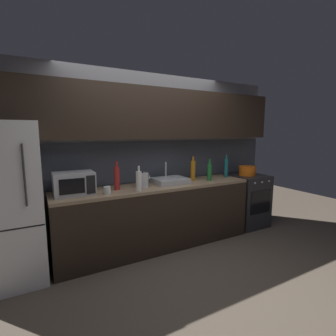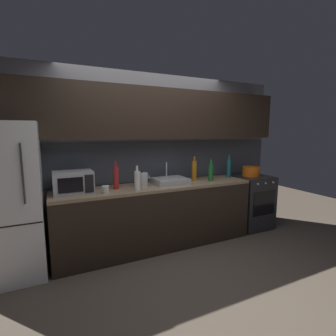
{
  "view_description": "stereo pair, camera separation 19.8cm",
  "coord_description": "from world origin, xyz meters",
  "px_view_note": "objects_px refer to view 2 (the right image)",
  "views": [
    {
      "loc": [
        -1.5,
        -2.18,
        1.64
      ],
      "look_at": [
        0.16,
        0.9,
        1.13
      ],
      "focal_mm": 26.52,
      "sensor_mm": 36.0,
      "label": 1
    },
    {
      "loc": [
        -1.33,
        -2.27,
        1.64
      ],
      "look_at": [
        0.16,
        0.9,
        1.13
      ],
      "focal_mm": 26.52,
      "sensor_mm": 36.0,
      "label": 2
    }
  ],
  "objects_px": {
    "wine_bottle_white": "(137,181)",
    "cooking_pot": "(251,171)",
    "kettle": "(142,180)",
    "wine_bottle_amber": "(194,170)",
    "refrigerator": "(9,202)",
    "wine_bottle_teal": "(229,168)",
    "microwave": "(73,182)",
    "wine_bottle_red": "(116,177)",
    "oven_range": "(251,201)",
    "wine_bottle_green": "(211,172)",
    "mug_clear": "(105,189)"
  },
  "relations": [
    {
      "from": "oven_range",
      "to": "wine_bottle_red",
      "type": "xyz_separation_m",
      "value": [
        -2.33,
        0.01,
        0.61
      ]
    },
    {
      "from": "refrigerator",
      "to": "wine_bottle_white",
      "type": "xyz_separation_m",
      "value": [
        1.43,
        -0.2,
        0.16
      ]
    },
    {
      "from": "kettle",
      "to": "wine_bottle_teal",
      "type": "height_order",
      "value": "wine_bottle_teal"
    },
    {
      "from": "microwave",
      "to": "kettle",
      "type": "height_order",
      "value": "microwave"
    },
    {
      "from": "refrigerator",
      "to": "microwave",
      "type": "distance_m",
      "value": 0.7
    },
    {
      "from": "oven_range",
      "to": "wine_bottle_green",
      "type": "distance_m",
      "value": 1.07
    },
    {
      "from": "wine_bottle_red",
      "to": "oven_range",
      "type": "bearing_deg",
      "value": -0.33
    },
    {
      "from": "cooking_pot",
      "to": "wine_bottle_teal",
      "type": "bearing_deg",
      "value": 174.19
    },
    {
      "from": "oven_range",
      "to": "mug_clear",
      "type": "height_order",
      "value": "mug_clear"
    },
    {
      "from": "wine_bottle_white",
      "to": "wine_bottle_amber",
      "type": "distance_m",
      "value": 1.06
    },
    {
      "from": "wine_bottle_teal",
      "to": "oven_range",
      "type": "bearing_deg",
      "value": -5.73
    },
    {
      "from": "wine_bottle_red",
      "to": "wine_bottle_teal",
      "type": "distance_m",
      "value": 1.87
    },
    {
      "from": "cooking_pot",
      "to": "wine_bottle_white",
      "type": "bearing_deg",
      "value": -174.47
    },
    {
      "from": "oven_range",
      "to": "wine_bottle_teal",
      "type": "xyz_separation_m",
      "value": [
        -0.46,
        0.05,
        0.61
      ]
    },
    {
      "from": "refrigerator",
      "to": "wine_bottle_teal",
      "type": "height_order",
      "value": "refrigerator"
    },
    {
      "from": "wine_bottle_red",
      "to": "microwave",
      "type": "bearing_deg",
      "value": 179.33
    },
    {
      "from": "wine_bottle_green",
      "to": "wine_bottle_white",
      "type": "bearing_deg",
      "value": -173.63
    },
    {
      "from": "oven_range",
      "to": "wine_bottle_amber",
      "type": "xyz_separation_m",
      "value": [
        -1.1,
        0.09,
        0.61
      ]
    },
    {
      "from": "microwave",
      "to": "wine_bottle_green",
      "type": "relative_size",
      "value": 1.38
    },
    {
      "from": "wine_bottle_white",
      "to": "cooking_pot",
      "type": "bearing_deg",
      "value": 5.53
    },
    {
      "from": "wine_bottle_amber",
      "to": "mug_clear",
      "type": "xyz_separation_m",
      "value": [
        -1.41,
        -0.24,
        -0.11
      ]
    },
    {
      "from": "oven_range",
      "to": "wine_bottle_teal",
      "type": "relative_size",
      "value": 2.41
    },
    {
      "from": "refrigerator",
      "to": "wine_bottle_amber",
      "type": "relative_size",
      "value": 4.74
    },
    {
      "from": "refrigerator",
      "to": "kettle",
      "type": "bearing_deg",
      "value": -0.26
    },
    {
      "from": "oven_range",
      "to": "wine_bottle_amber",
      "type": "height_order",
      "value": "wine_bottle_amber"
    },
    {
      "from": "mug_clear",
      "to": "wine_bottle_white",
      "type": "bearing_deg",
      "value": -7.08
    },
    {
      "from": "wine_bottle_amber",
      "to": "cooking_pot",
      "type": "xyz_separation_m",
      "value": [
        1.08,
        -0.09,
        -0.08
      ]
    },
    {
      "from": "wine_bottle_red",
      "to": "wine_bottle_white",
      "type": "xyz_separation_m",
      "value": [
        0.22,
        -0.21,
        -0.02
      ]
    },
    {
      "from": "wine_bottle_red",
      "to": "wine_bottle_green",
      "type": "height_order",
      "value": "wine_bottle_red"
    },
    {
      "from": "kettle",
      "to": "wine_bottle_white",
      "type": "bearing_deg",
      "value": -124.35
    },
    {
      "from": "kettle",
      "to": "cooking_pot",
      "type": "bearing_deg",
      "value": 0.21
    },
    {
      "from": "wine_bottle_white",
      "to": "wine_bottle_amber",
      "type": "xyz_separation_m",
      "value": [
        1.02,
        0.29,
        0.02
      ]
    },
    {
      "from": "oven_range",
      "to": "kettle",
      "type": "distance_m",
      "value": 2.06
    },
    {
      "from": "refrigerator",
      "to": "wine_bottle_green",
      "type": "bearing_deg",
      "value": -1.44
    },
    {
      "from": "mug_clear",
      "to": "cooking_pot",
      "type": "relative_size",
      "value": 0.31
    },
    {
      "from": "wine_bottle_teal",
      "to": "cooking_pot",
      "type": "height_order",
      "value": "wine_bottle_teal"
    },
    {
      "from": "kettle",
      "to": "wine_bottle_amber",
      "type": "xyz_separation_m",
      "value": [
        0.88,
        0.09,
        0.06
      ]
    },
    {
      "from": "refrigerator",
      "to": "oven_range",
      "type": "relative_size",
      "value": 1.95
    },
    {
      "from": "kettle",
      "to": "wine_bottle_teal",
      "type": "distance_m",
      "value": 1.52
    },
    {
      "from": "microwave",
      "to": "wine_bottle_red",
      "type": "xyz_separation_m",
      "value": [
        0.53,
        -0.01,
        0.02
      ]
    },
    {
      "from": "refrigerator",
      "to": "cooking_pot",
      "type": "height_order",
      "value": "refrigerator"
    },
    {
      "from": "wine_bottle_amber",
      "to": "cooking_pot",
      "type": "relative_size",
      "value": 1.27
    },
    {
      "from": "oven_range",
      "to": "wine_bottle_green",
      "type": "xyz_separation_m",
      "value": [
        -0.89,
        -0.07,
        0.59
      ]
    },
    {
      "from": "refrigerator",
      "to": "microwave",
      "type": "xyz_separation_m",
      "value": [
        0.68,
        0.02,
        0.16
      ]
    },
    {
      "from": "wine_bottle_white",
      "to": "wine_bottle_amber",
      "type": "bearing_deg",
      "value": 15.87
    },
    {
      "from": "wine_bottle_red",
      "to": "wine_bottle_amber",
      "type": "height_order",
      "value": "same"
    },
    {
      "from": "wine_bottle_red",
      "to": "cooking_pot",
      "type": "distance_m",
      "value": 2.32
    },
    {
      "from": "wine_bottle_teal",
      "to": "cooking_pot",
      "type": "xyz_separation_m",
      "value": [
        0.44,
        -0.05,
        -0.08
      ]
    },
    {
      "from": "oven_range",
      "to": "wine_bottle_white",
      "type": "bearing_deg",
      "value": -174.56
    },
    {
      "from": "wine_bottle_teal",
      "to": "microwave",
      "type": "bearing_deg",
      "value": -179.36
    }
  ]
}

